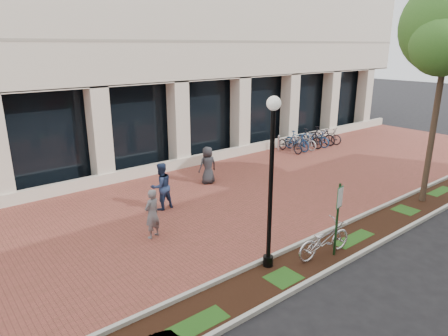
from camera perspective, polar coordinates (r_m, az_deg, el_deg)
ground at (r=15.39m, az=-2.63°, el=-5.12°), size 120.00×120.00×0.00m
brick_plaza at (r=15.39m, az=-2.63°, el=-5.10°), size 40.00×9.00×0.01m
planting_strip at (r=11.98m, az=12.80°, el=-12.41°), size 40.00×1.50×0.01m
curb_plaza_side at (r=12.36m, az=10.07°, el=-10.95°), size 40.00×0.12×0.12m
curb_street_side at (r=11.57m, az=15.79°, el=-13.45°), size 40.00×0.12×0.12m
parking_sign at (r=11.64m, az=16.03°, el=-5.80°), size 0.34×0.07×2.20m
lamppost at (r=10.31m, az=6.75°, el=-1.09°), size 0.36×0.36×4.66m
street_tree at (r=16.55m, az=29.37°, el=16.45°), size 3.95×3.30×8.09m
locked_bicycle at (r=11.92m, az=14.13°, el=-9.88°), size 2.01×0.87×1.03m
pedestrian_left at (r=12.70m, az=-10.23°, el=-6.46°), size 0.67×0.54×1.60m
pedestrian_mid at (r=14.77m, az=-8.97°, el=-2.61°), size 0.90×0.72×1.77m
pedestrian_right at (r=17.36m, az=-2.34°, el=0.40°), size 0.87×0.63×1.66m
bollard at (r=22.98m, az=7.78°, el=3.54°), size 0.12×0.12×0.95m
bike_rack_cluster at (r=24.16m, az=12.09°, el=4.08°), size 4.25×2.01×1.11m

